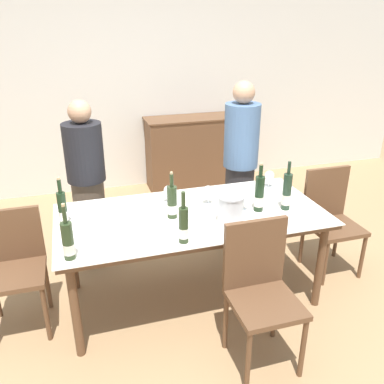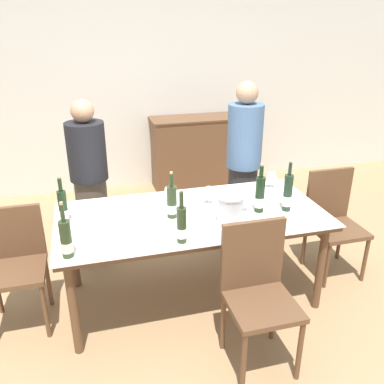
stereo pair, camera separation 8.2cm
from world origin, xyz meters
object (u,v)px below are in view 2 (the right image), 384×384
object	(u,v)px
wine_bottle_2	(260,195)
person_guest_left	(243,166)
wine_bottle_5	(66,240)
sideboard_cabinet	(201,152)
wine_bottle_0	(182,225)
wine_bottle_3	(288,194)
ice_bucket	(230,209)
wine_glass_3	(244,199)
wine_glass_0	(272,177)
chair_right_end	(333,216)
person_host	(90,185)
wine_glass_2	(209,192)
chair_left_end	(15,259)
wine_glass_1	(169,191)
chair_near_front	(257,286)
wine_bottle_1	(172,202)
dining_table	(192,221)
wine_bottle_4	(63,207)

from	to	relation	value
wine_bottle_2	person_guest_left	world-z (taller)	person_guest_left
wine_bottle_5	sideboard_cabinet	bearing A→B (deg)	58.47
wine_bottle_0	wine_bottle_3	size ratio (longest dim) A/B	0.93
ice_bucket	wine_glass_3	size ratio (longest dim) A/B	1.51
wine_glass_0	chair_right_end	size ratio (longest dim) A/B	0.16
person_host	wine_glass_3	bearing A→B (deg)	-37.12
wine_glass_2	chair_left_end	xyz separation A→B (m)	(-1.47, -0.05, -0.34)
wine_bottle_3	ice_bucket	bearing A→B (deg)	-169.41
wine_bottle_5	wine_glass_1	distance (m)	1.00
sideboard_cabinet	wine_bottle_0	xyz separation A→B (m)	(-0.92, -2.69, 0.40)
wine_bottle_3	wine_glass_2	distance (m)	0.60
chair_near_front	chair_right_end	distance (m)	1.33
wine_glass_0	wine_glass_2	world-z (taller)	wine_glass_2
wine_bottle_2	person_host	world-z (taller)	person_host
chair_right_end	chair_left_end	world-z (taller)	chair_right_end
wine_bottle_1	chair_right_end	distance (m)	1.50
dining_table	wine_bottle_2	size ratio (longest dim) A/B	5.24
ice_bucket	wine_bottle_1	xyz separation A→B (m)	(-0.38, 0.21, 0.00)
wine_glass_2	wine_glass_3	distance (m)	0.29
wine_bottle_3	wine_glass_0	size ratio (longest dim) A/B	2.57
wine_bottle_2	person_host	xyz separation A→B (m)	(-1.23, 0.88, -0.13)
wine_glass_1	chair_near_front	xyz separation A→B (m)	(0.35, -0.97, -0.30)
chair_left_end	wine_glass_1	bearing A→B (deg)	8.31
ice_bucket	wine_bottle_5	distance (m)	1.13
sideboard_cabinet	person_host	distance (m)	2.14
dining_table	chair_right_end	xyz separation A→B (m)	(1.30, 0.09, -0.17)
wine_bottle_5	wine_glass_2	bearing A→B (deg)	25.31
ice_bucket	wine_bottle_3	distance (m)	0.51
dining_table	wine_bottle_3	world-z (taller)	wine_bottle_3
wine_glass_2	chair_left_end	distance (m)	1.51
dining_table	wine_bottle_2	bearing A→B (deg)	-9.91
wine_bottle_0	person_host	world-z (taller)	person_host
dining_table	wine_glass_3	world-z (taller)	wine_glass_3
sideboard_cabinet	chair_right_end	bearing A→B (deg)	-76.09
ice_bucket	wine_bottle_1	distance (m)	0.43
wine_bottle_0	wine_bottle_5	world-z (taller)	wine_bottle_5
person_guest_left	chair_right_end	bearing A→B (deg)	-49.87
wine_bottle_2	wine_glass_0	xyz separation A→B (m)	(0.29, 0.40, -0.03)
person_host	dining_table	bearing A→B (deg)	-47.53
wine_bottle_3	person_guest_left	world-z (taller)	person_guest_left
wine_bottle_2	wine_bottle_4	distance (m)	1.44
person_guest_left	chair_left_end	bearing A→B (deg)	-161.07
wine_glass_3	chair_right_end	distance (m)	0.97
wine_bottle_0	wine_glass_2	distance (m)	0.62
wine_bottle_3	wine_glass_2	world-z (taller)	wine_bottle_3
wine_bottle_3	wine_bottle_4	xyz separation A→B (m)	(-1.64, 0.23, -0.02)
wine_bottle_3	chair_near_front	xyz separation A→B (m)	(-0.48, -0.59, -0.34)
person_guest_left	wine_bottle_2	bearing A→B (deg)	-104.08
wine_glass_2	person_host	world-z (taller)	person_host
wine_bottle_0	chair_near_front	bearing A→B (deg)	-38.78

